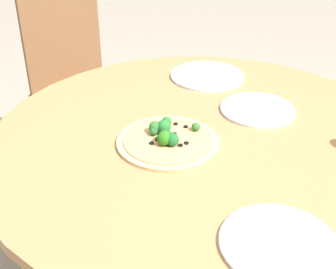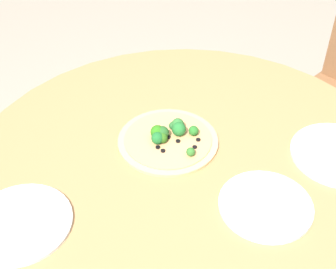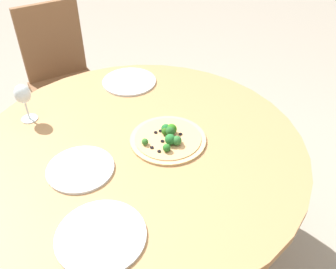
{
  "view_description": "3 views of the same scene",
  "coord_description": "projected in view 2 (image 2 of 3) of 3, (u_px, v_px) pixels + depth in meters",
  "views": [
    {
      "loc": [
        -1.22,
        0.1,
        1.45
      ],
      "look_at": [
        -0.04,
        0.11,
        0.75
      ],
      "focal_mm": 50.0,
      "sensor_mm": 36.0,
      "label": 1
    },
    {
      "loc": [
        -0.23,
        -0.94,
        1.65
      ],
      "look_at": [
        -0.04,
        0.11,
        0.75
      ],
      "focal_mm": 50.0,
      "sensor_mm": 36.0,
      "label": 2
    },
    {
      "loc": [
        1.1,
        0.25,
        1.68
      ],
      "look_at": [
        -0.04,
        0.11,
        0.75
      ],
      "focal_mm": 40.0,
      "sensor_mm": 36.0,
      "label": 3
    }
  ],
  "objects": [
    {
      "name": "plate_near",
      "position": [
        266.0,
        205.0,
        1.22
      ],
      "size": [
        0.25,
        0.25,
        0.01
      ],
      "color": "silver",
      "rests_on": "dining_table"
    },
    {
      "name": "pizza",
      "position": [
        168.0,
        138.0,
        1.41
      ],
      "size": [
        0.31,
        0.31,
        0.06
      ],
      "color": "tan",
      "rests_on": "dining_table"
    },
    {
      "name": "dining_table",
      "position": [
        189.0,
        178.0,
        1.38
      ],
      "size": [
        1.32,
        1.32,
        0.72
      ],
      "color": "#A87A4C",
      "rests_on": "ground_plane"
    },
    {
      "name": "plate_far",
      "position": [
        20.0,
        223.0,
        1.18
      ],
      "size": [
        0.26,
        0.26,
        0.01
      ],
      "color": "silver",
      "rests_on": "dining_table"
    }
  ]
}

